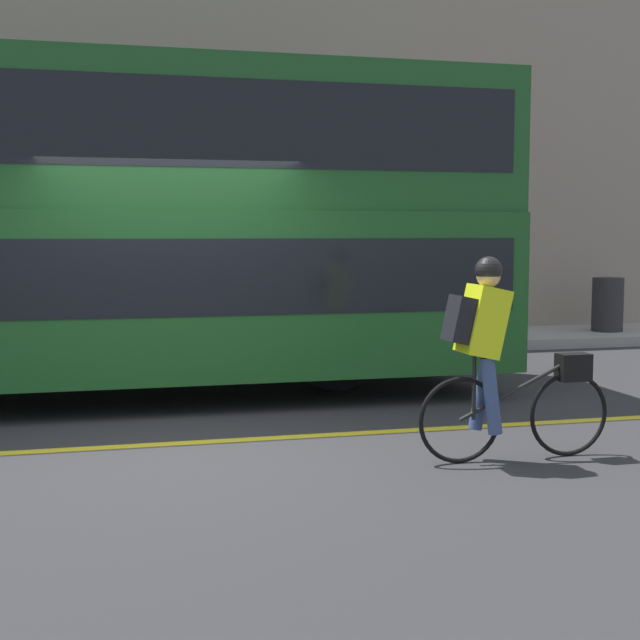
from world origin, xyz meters
TOP-DOWN VIEW (x-y plane):
  - ground_plane at (0.00, 0.00)m, footprint 80.00×80.00m
  - road_center_line at (0.00, 0.13)m, footprint 50.00×0.14m
  - sidewalk_curb at (0.00, 5.94)m, footprint 60.00×1.93m
  - building_facade at (0.00, 7.05)m, footprint 60.00×0.30m
  - bus at (-0.96, 2.42)m, footprint 9.37×2.57m
  - cyclist_on_bike at (2.32, -1.06)m, footprint 1.63×0.32m
  - trash_bin at (7.60, 5.84)m, footprint 0.52×0.52m

SIDE VIEW (x-z plane):
  - ground_plane at x=0.00m, z-range 0.00..0.00m
  - road_center_line at x=0.00m, z-range 0.00..0.01m
  - sidewalk_curb at x=0.00m, z-range 0.00..0.16m
  - trash_bin at x=7.60m, z-range 0.16..1.05m
  - cyclist_on_bike at x=2.32m, z-range 0.06..1.69m
  - bus at x=-0.96m, z-range 0.21..3.75m
  - building_facade at x=0.00m, z-range 0.00..6.74m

